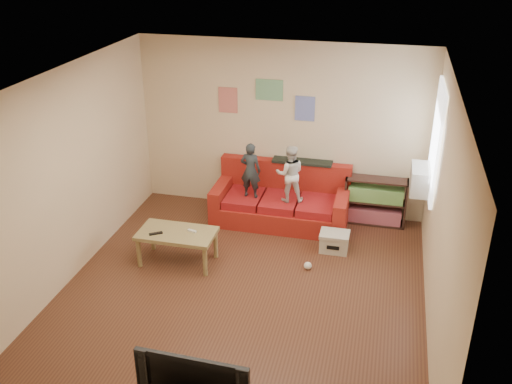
% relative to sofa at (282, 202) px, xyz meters
% --- Properties ---
extents(room_shell, '(4.52, 5.02, 2.72)m').
position_rel_sofa_xyz_m(room_shell, '(-0.10, -2.07, 1.05)').
color(room_shell, brown).
rests_on(room_shell, ground).
extents(sofa, '(2.06, 0.95, 0.91)m').
position_rel_sofa_xyz_m(sofa, '(0.00, 0.00, 0.00)').
color(sofa, '#A02117').
rests_on(sofa, ground).
extents(child_a, '(0.33, 0.23, 0.86)m').
position_rel_sofa_xyz_m(child_a, '(-0.45, -0.17, 0.56)').
color(child_a, '#262D32').
rests_on(child_a, sofa).
extents(child_b, '(0.49, 0.42, 0.88)m').
position_rel_sofa_xyz_m(child_b, '(0.15, -0.17, 0.57)').
color(child_b, silver).
rests_on(child_b, sofa).
extents(coffee_table, '(1.04, 0.57, 0.47)m').
position_rel_sofa_xyz_m(coffee_table, '(-1.13, -1.54, 0.10)').
color(coffee_table, '#978450').
rests_on(coffee_table, ground).
extents(remote, '(0.18, 0.14, 0.02)m').
position_rel_sofa_xyz_m(remote, '(-1.38, -1.66, 0.17)').
color(remote, black).
rests_on(remote, coffee_table).
extents(game_controller, '(0.13, 0.07, 0.03)m').
position_rel_sofa_xyz_m(game_controller, '(-0.93, -1.49, 0.18)').
color(game_controller, silver).
rests_on(game_controller, coffee_table).
extents(bookshelf, '(0.93, 0.28, 0.75)m').
position_rel_sofa_xyz_m(bookshelf, '(1.41, 0.23, 0.03)').
color(bookshelf, '#341F19').
rests_on(bookshelf, ground).
extents(window, '(0.04, 1.08, 1.48)m').
position_rel_sofa_xyz_m(window, '(2.12, -0.42, 1.34)').
color(window, white).
rests_on(window, room_shell).
extents(ac_unit, '(0.28, 0.55, 0.35)m').
position_rel_sofa_xyz_m(ac_unit, '(2.00, -0.42, 0.78)').
color(ac_unit, '#B7B2A3').
rests_on(ac_unit, window).
extents(artwork_left, '(0.30, 0.01, 0.40)m').
position_rel_sofa_xyz_m(artwork_left, '(-0.95, 0.41, 1.45)').
color(artwork_left, '#D87266').
rests_on(artwork_left, room_shell).
extents(artwork_center, '(0.42, 0.01, 0.32)m').
position_rel_sofa_xyz_m(artwork_center, '(-0.30, 0.41, 1.65)').
color(artwork_center, '#72B27F').
rests_on(artwork_center, room_shell).
extents(artwork_right, '(0.30, 0.01, 0.38)m').
position_rel_sofa_xyz_m(artwork_right, '(0.25, 0.41, 1.40)').
color(artwork_right, '#727FCC').
rests_on(artwork_right, room_shell).
extents(file_box, '(0.41, 0.31, 0.28)m').
position_rel_sofa_xyz_m(file_box, '(0.91, -0.75, -0.16)').
color(file_box, beige).
rests_on(file_box, ground).
extents(television, '(1.00, 0.16, 0.57)m').
position_rel_sofa_xyz_m(television, '(0.11, -4.32, 0.44)').
color(television, black).
rests_on(television, tv_stand).
extents(tissue, '(0.11, 0.11, 0.10)m').
position_rel_sofa_xyz_m(tissue, '(0.62, -1.31, -0.25)').
color(tissue, silver).
rests_on(tissue, ground).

